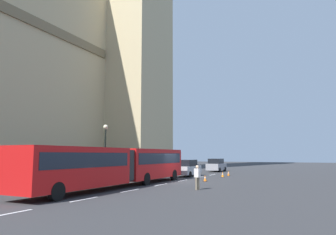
# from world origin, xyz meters

# --- Properties ---
(ground_plane) EXTENTS (160.00, 160.00, 0.00)m
(ground_plane) POSITION_xyz_m (0.00, 0.00, 0.00)
(ground_plane) COLOR #333335
(lane_centre_marking) EXTENTS (29.80, 0.16, 0.01)m
(lane_centre_marking) POSITION_xyz_m (-3.43, 0.00, 0.01)
(lane_centre_marking) COLOR silver
(lane_centre_marking) RESTS_ON ground_plane
(articulated_bus) EXTENTS (18.00, 2.54, 2.90)m
(articulated_bus) POSITION_xyz_m (-6.51, 1.99, 1.75)
(articulated_bus) COLOR red
(articulated_bus) RESTS_ON ground_plane
(sedan_lead) EXTENTS (4.40, 1.86, 1.85)m
(sedan_lead) POSITION_xyz_m (6.67, 1.78, 0.91)
(sedan_lead) COLOR #B7B7BC
(sedan_lead) RESTS_ON ground_plane
(sedan_trailing) EXTENTS (4.40, 1.86, 1.85)m
(sedan_trailing) POSITION_xyz_m (17.67, 1.70, 0.91)
(sedan_trailing) COLOR gray
(sedan_trailing) RESTS_ON ground_plane
(traffic_cone_west) EXTENTS (0.36, 0.36, 0.58)m
(traffic_cone_west) POSITION_xyz_m (1.09, -2.23, 0.28)
(traffic_cone_west) COLOR black
(traffic_cone_west) RESTS_ON ground_plane
(traffic_cone_middle) EXTENTS (0.36, 0.36, 0.58)m
(traffic_cone_middle) POSITION_xyz_m (7.02, -2.20, 0.28)
(traffic_cone_middle) COLOR black
(traffic_cone_middle) RESTS_ON ground_plane
(traffic_cone_east) EXTENTS (0.36, 0.36, 0.58)m
(traffic_cone_east) POSITION_xyz_m (9.38, -2.22, 0.28)
(traffic_cone_east) COLOR black
(traffic_cone_east) RESTS_ON ground_plane
(street_lamp) EXTENTS (0.44, 0.44, 5.27)m
(street_lamp) POSITION_xyz_m (-2.29, 6.50, 3.06)
(street_lamp) COLOR black
(street_lamp) RESTS_ON ground_plane
(pedestrian_near_cones) EXTENTS (0.36, 0.46, 1.69)m
(pedestrian_near_cones) POSITION_xyz_m (-5.66, -3.97, 0.91)
(pedestrian_near_cones) COLOR #726651
(pedestrian_near_cones) RESTS_ON ground_plane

